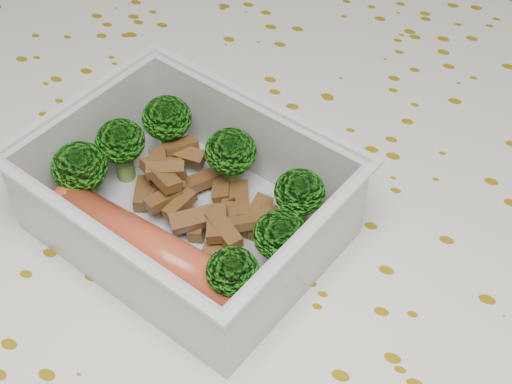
% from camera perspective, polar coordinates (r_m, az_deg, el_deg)
% --- Properties ---
extents(dining_table, '(1.40, 0.90, 0.75)m').
position_cam_1_polar(dining_table, '(0.51, 0.58, -8.78)').
color(dining_table, brown).
rests_on(dining_table, ground).
extents(tablecloth, '(1.46, 0.96, 0.19)m').
position_cam_1_polar(tablecloth, '(0.47, 0.62, -5.32)').
color(tablecloth, white).
rests_on(tablecloth, dining_table).
extents(lunch_container, '(0.20, 0.18, 0.06)m').
position_cam_1_polar(lunch_container, '(0.42, -5.49, -1.19)').
color(lunch_container, silver).
rests_on(lunch_container, tablecloth).
extents(broccoli_florets, '(0.16, 0.12, 0.04)m').
position_cam_1_polar(broccoli_florets, '(0.42, -5.10, 1.19)').
color(broccoli_florets, '#608C3F').
rests_on(broccoli_florets, lunch_container).
extents(meat_pile, '(0.10, 0.08, 0.03)m').
position_cam_1_polar(meat_pile, '(0.44, -4.63, -0.32)').
color(meat_pile, brown).
rests_on(meat_pile, lunch_container).
extents(sausage, '(0.15, 0.05, 0.03)m').
position_cam_1_polar(sausage, '(0.41, -8.46, -4.63)').
color(sausage, '#BE4529').
rests_on(sausage, lunch_container).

